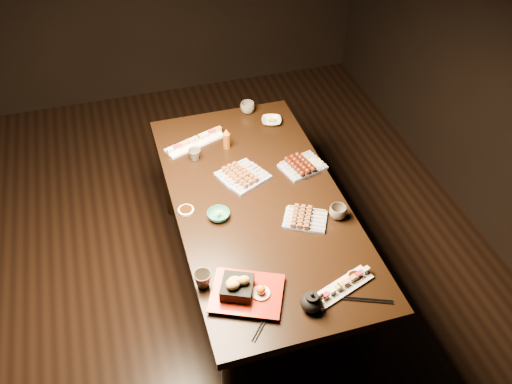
{
  "coord_description": "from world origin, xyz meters",
  "views": [
    {
      "loc": [
        -0.28,
        -2.14,
        2.83
      ],
      "look_at": [
        0.38,
        0.07,
        0.77
      ],
      "focal_mm": 40.0,
      "sensor_mm": 36.0,
      "label": 1
    }
  ],
  "objects_px": {
    "yakitori_plate_left": "(238,171)",
    "condiment_bottle": "(227,139)",
    "edamame_bowl_green": "(218,215)",
    "teacup_near_left": "(203,279)",
    "dining_table": "(258,248)",
    "sushi_platter_near": "(342,286)",
    "teacup_far_left": "(195,154)",
    "sushi_platter_far": "(195,141)",
    "tempura_tray": "(247,288)",
    "teacup_far_right": "(248,108)",
    "yakitori_plate_center": "(246,175)",
    "edamame_bowl_cream": "(272,121)",
    "teacup_mid_right": "(338,212)",
    "teapot": "(311,301)",
    "yakitori_plate_right": "(305,217)"
  },
  "relations": [
    {
      "from": "yakitori_plate_center",
      "to": "yakitori_plate_left",
      "type": "height_order",
      "value": "yakitori_plate_center"
    },
    {
      "from": "yakitori_plate_left",
      "to": "condiment_bottle",
      "type": "height_order",
      "value": "condiment_bottle"
    },
    {
      "from": "teacup_far_left",
      "to": "sushi_platter_far",
      "type": "bearing_deg",
      "value": 78.2
    },
    {
      "from": "tempura_tray",
      "to": "teacup_far_left",
      "type": "relative_size",
      "value": 4.41
    },
    {
      "from": "yakitori_plate_center",
      "to": "yakitori_plate_left",
      "type": "bearing_deg",
      "value": 93.42
    },
    {
      "from": "tempura_tray",
      "to": "teacup_far_right",
      "type": "xyz_separation_m",
      "value": [
        0.41,
        1.43,
        -0.02
      ]
    },
    {
      "from": "edamame_bowl_cream",
      "to": "teacup_near_left",
      "type": "bearing_deg",
      "value": -121.34
    },
    {
      "from": "dining_table",
      "to": "sushi_platter_near",
      "type": "relative_size",
      "value": 5.57
    },
    {
      "from": "teacup_mid_right",
      "to": "teapot",
      "type": "height_order",
      "value": "teapot"
    },
    {
      "from": "condiment_bottle",
      "to": "teacup_near_left",
      "type": "bearing_deg",
      "value": -110.42
    },
    {
      "from": "sushi_platter_far",
      "to": "teacup_near_left",
      "type": "relative_size",
      "value": 4.4
    },
    {
      "from": "teacup_mid_right",
      "to": "condiment_bottle",
      "type": "distance_m",
      "value": 0.85
    },
    {
      "from": "dining_table",
      "to": "yakitori_plate_right",
      "type": "bearing_deg",
      "value": -46.75
    },
    {
      "from": "dining_table",
      "to": "condiment_bottle",
      "type": "relative_size",
      "value": 13.45
    },
    {
      "from": "sushi_platter_far",
      "to": "yakitori_plate_left",
      "type": "relative_size",
      "value": 1.65
    },
    {
      "from": "teacup_far_left",
      "to": "teacup_near_left",
      "type": "bearing_deg",
      "value": -99.71
    },
    {
      "from": "sushi_platter_far",
      "to": "yakitori_plate_center",
      "type": "xyz_separation_m",
      "value": [
        0.21,
        -0.41,
        0.01
      ]
    },
    {
      "from": "yakitori_plate_center",
      "to": "tempura_tray",
      "type": "distance_m",
      "value": 0.82
    },
    {
      "from": "edamame_bowl_green",
      "to": "teacup_near_left",
      "type": "height_order",
      "value": "teacup_near_left"
    },
    {
      "from": "yakitori_plate_left",
      "to": "teacup_far_left",
      "type": "xyz_separation_m",
      "value": [
        -0.21,
        0.21,
        0.01
      ]
    },
    {
      "from": "yakitori_plate_left",
      "to": "edamame_bowl_cream",
      "type": "bearing_deg",
      "value": 31.88
    },
    {
      "from": "yakitori_plate_right",
      "to": "yakitori_plate_left",
      "type": "xyz_separation_m",
      "value": [
        -0.23,
        0.46,
        0.0
      ]
    },
    {
      "from": "yakitori_plate_right",
      "to": "edamame_bowl_green",
      "type": "xyz_separation_m",
      "value": [
        -0.42,
        0.15,
        -0.01
      ]
    },
    {
      "from": "teacup_near_left",
      "to": "teacup_far_right",
      "type": "height_order",
      "value": "teacup_near_left"
    },
    {
      "from": "yakitori_plate_left",
      "to": "condiment_bottle",
      "type": "xyz_separation_m",
      "value": [
        0.0,
        0.26,
        0.04
      ]
    },
    {
      "from": "dining_table",
      "to": "teapot",
      "type": "bearing_deg",
      "value": -86.15
    },
    {
      "from": "teacup_near_left",
      "to": "teacup_mid_right",
      "type": "height_order",
      "value": "teacup_near_left"
    },
    {
      "from": "yakitori_plate_center",
      "to": "teacup_near_left",
      "type": "bearing_deg",
      "value": -146.36
    },
    {
      "from": "teacup_near_left",
      "to": "sushi_platter_far",
      "type": "bearing_deg",
      "value": 80.0
    },
    {
      "from": "teapot",
      "to": "tempura_tray",
      "type": "bearing_deg",
      "value": 133.31
    },
    {
      "from": "teacup_mid_right",
      "to": "teapot",
      "type": "xyz_separation_m",
      "value": [
        -0.34,
        -0.5,
        0.01
      ]
    },
    {
      "from": "sushi_platter_near",
      "to": "teacup_far_left",
      "type": "relative_size",
      "value": 4.43
    },
    {
      "from": "dining_table",
      "to": "yakitori_plate_left",
      "type": "bearing_deg",
      "value": 103.32
    },
    {
      "from": "teacup_near_left",
      "to": "condiment_bottle",
      "type": "xyz_separation_m",
      "value": [
        0.37,
        0.98,
        0.03
      ]
    },
    {
      "from": "tempura_tray",
      "to": "teacup_far_left",
      "type": "bearing_deg",
      "value": 115.44
    },
    {
      "from": "edamame_bowl_cream",
      "to": "teacup_near_left",
      "type": "height_order",
      "value": "teacup_near_left"
    },
    {
      "from": "sushi_platter_far",
      "to": "yakitori_plate_right",
      "type": "distance_m",
      "value": 0.91
    },
    {
      "from": "sushi_platter_near",
      "to": "edamame_bowl_cream",
      "type": "relative_size",
      "value": 2.63
    },
    {
      "from": "edamame_bowl_cream",
      "to": "condiment_bottle",
      "type": "xyz_separation_m",
      "value": [
        -0.33,
        -0.17,
        0.05
      ]
    },
    {
      "from": "condiment_bottle",
      "to": "yakitori_plate_center",
      "type": "bearing_deg",
      "value": -84.62
    },
    {
      "from": "yakitori_plate_center",
      "to": "dining_table",
      "type": "bearing_deg",
      "value": -110.64
    },
    {
      "from": "edamame_bowl_green",
      "to": "teacup_near_left",
      "type": "xyz_separation_m",
      "value": [
        -0.17,
        -0.41,
        0.02
      ]
    },
    {
      "from": "yakitori_plate_left",
      "to": "teacup_far_right",
      "type": "xyz_separation_m",
      "value": [
        0.22,
        0.59,
        0.01
      ]
    },
    {
      "from": "edamame_bowl_cream",
      "to": "condiment_bottle",
      "type": "bearing_deg",
      "value": -153.53
    },
    {
      "from": "yakitori_plate_left",
      "to": "teacup_mid_right",
      "type": "xyz_separation_m",
      "value": [
        0.4,
        -0.48,
        0.01
      ]
    },
    {
      "from": "teacup_mid_right",
      "to": "yakitori_plate_left",
      "type": "bearing_deg",
      "value": 130.0
    },
    {
      "from": "dining_table",
      "to": "teapot",
      "type": "height_order",
      "value": "teapot"
    },
    {
      "from": "teacup_near_left",
      "to": "teapot",
      "type": "distance_m",
      "value": 0.51
    },
    {
      "from": "yakitori_plate_left",
      "to": "edamame_bowl_green",
      "type": "xyz_separation_m",
      "value": [
        -0.19,
        -0.31,
        -0.01
      ]
    },
    {
      "from": "sushi_platter_near",
      "to": "teacup_mid_right",
      "type": "distance_m",
      "value": 0.47
    }
  ]
}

